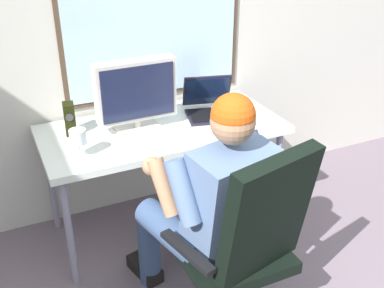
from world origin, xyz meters
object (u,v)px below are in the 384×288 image
at_px(office_chair, 248,238).
at_px(laptop, 210,104).
at_px(person_seated, 210,201).
at_px(crt_monitor, 136,93).
at_px(desk, 163,135).
at_px(wine_glass, 78,138).
at_px(desk_speaker, 70,119).

height_order(office_chair, laptop, office_chair).
bearing_deg(person_seated, crt_monitor, 98.11).
height_order(desk, laptop, laptop).
xyz_separation_m(desk, person_seated, (-0.04, -0.71, -0.02)).
xyz_separation_m(crt_monitor, wine_glass, (-0.38, -0.19, -0.12)).
bearing_deg(wine_glass, office_chair, -56.19).
xyz_separation_m(office_chair, wine_glass, (-0.54, 0.80, 0.24)).
xyz_separation_m(person_seated, laptop, (0.39, 0.77, 0.14)).
bearing_deg(desk_speaker, office_chair, -64.61).
height_order(office_chair, crt_monitor, crt_monitor).
bearing_deg(desk, crt_monitor, 172.40).
distance_m(laptop, desk_speaker, 0.86).
distance_m(office_chair, laptop, 1.10).
relative_size(desk, office_chair, 1.36).
bearing_deg(person_seated, desk, 86.61).
height_order(laptop, desk_speaker, laptop).
distance_m(office_chair, desk_speaker, 1.24).
bearing_deg(desk_speaker, crt_monitor, -16.50).
relative_size(wine_glass, desk_speaker, 0.83).
xyz_separation_m(crt_monitor, laptop, (0.49, 0.05, -0.17)).
bearing_deg(office_chair, desk, 90.71).
height_order(crt_monitor, laptop, crt_monitor).
bearing_deg(laptop, person_seated, -116.59).
bearing_deg(desk, office_chair, -89.29).
distance_m(person_seated, desk_speaker, 0.97).
height_order(office_chair, wine_glass, office_chair).
distance_m(laptop, wine_glass, 0.90).
distance_m(crt_monitor, wine_glass, 0.44).
bearing_deg(person_seated, wine_glass, 131.83).
height_order(office_chair, desk_speaker, office_chair).
xyz_separation_m(desk, laptop, (0.34, 0.06, 0.12)).
xyz_separation_m(person_seated, desk_speaker, (-0.47, 0.83, 0.17)).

